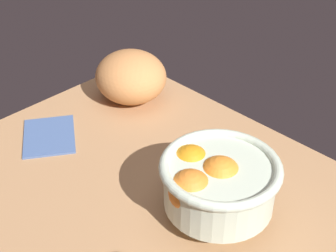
# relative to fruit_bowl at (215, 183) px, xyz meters

# --- Properties ---
(ground_plane) EXTENTS (0.73, 0.59, 0.03)m
(ground_plane) POSITION_rel_fruit_bowl_xyz_m (0.13, 0.03, -0.08)
(ground_plane) COLOR tan
(fruit_bowl) EXTENTS (0.19, 0.19, 0.11)m
(fruit_bowl) POSITION_rel_fruit_bowl_xyz_m (0.00, 0.00, 0.00)
(fruit_bowl) COLOR silver
(fruit_bowl) RESTS_ON ground
(bread_loaf) EXTENTS (0.19, 0.19, 0.11)m
(bread_loaf) POSITION_rel_fruit_bowl_xyz_m (0.36, -0.15, -0.01)
(bread_loaf) COLOR #CB844B
(bread_loaf) RESTS_ON ground
(napkin_folded) EXTENTS (0.16, 0.15, 0.01)m
(napkin_folded) POSITION_rel_fruit_bowl_xyz_m (0.37, 0.07, -0.06)
(napkin_folded) COLOR #48639A
(napkin_folded) RESTS_ON ground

